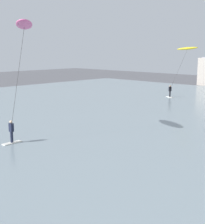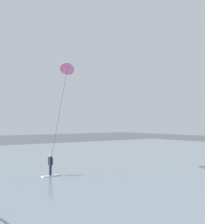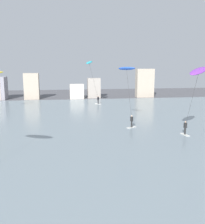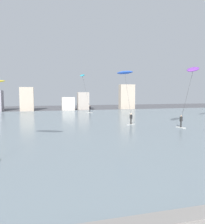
{
  "view_description": "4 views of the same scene",
  "coord_description": "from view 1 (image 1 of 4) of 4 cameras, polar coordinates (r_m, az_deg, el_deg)",
  "views": [
    {
      "loc": [
        11.02,
        0.47,
        6.61
      ],
      "look_at": [
        -2.58,
        14.44,
        2.92
      ],
      "focal_mm": 53.09,
      "sensor_mm": 36.0,
      "label": 1
    },
    {
      "loc": [
        13.57,
        -0.24,
        4.29
      ],
      "look_at": [
        -2.33,
        11.79,
        4.78
      ],
      "focal_mm": 54.94,
      "sensor_mm": 36.0,
      "label": 2
    },
    {
      "loc": [
        -1.53,
        -4.54,
        8.44
      ],
      "look_at": [
        0.77,
        11.85,
        5.34
      ],
      "focal_mm": 42.25,
      "sensor_mm": 36.0,
      "label": 3
    },
    {
      "loc": [
        -5.37,
        -2.21,
        4.78
      ],
      "look_at": [
        -1.73,
        11.62,
        3.52
      ],
      "focal_mm": 36.2,
      "sensor_mm": 36.0,
      "label": 4
    }
  ],
  "objects": [
    {
      "name": "kitesurfer_pink",
      "position": [
        24.44,
        -13.5,
        13.06
      ],
      "size": [
        3.57,
        3.78,
        8.6
      ],
      "color": "silver",
      "rests_on": "water_bay"
    },
    {
      "name": "kitesurfer_yellow",
      "position": [
        48.45,
        14.09,
        9.75
      ],
      "size": [
        2.98,
        4.56,
        6.97
      ],
      "color": "silver",
      "rests_on": "water_bay"
    }
  ]
}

